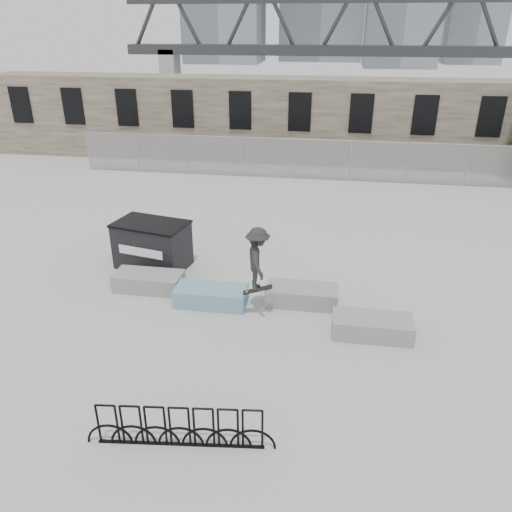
{
  "coord_description": "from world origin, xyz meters",
  "views": [
    {
      "loc": [
        1.88,
        -12.14,
        7.24
      ],
      "look_at": [
        -0.06,
        0.31,
        1.3
      ],
      "focal_mm": 35.0,
      "sensor_mm": 36.0,
      "label": 1
    }
  ],
  "objects": [
    {
      "name": "ground",
      "position": [
        0.0,
        0.0,
        0.0
      ],
      "size": [
        120.0,
        120.0,
        0.0
      ],
      "primitive_type": "plane",
      "color": "#A8A8A3",
      "rests_on": "ground"
    },
    {
      "name": "dumpster",
      "position": [
        -3.66,
        1.81,
        0.76
      ],
      "size": [
        2.52,
        1.84,
        1.5
      ],
      "rotation": [
        0.0,
        0.0,
        -0.21
      ],
      "color": "black",
      "rests_on": "ground"
    },
    {
      "name": "skateboarder",
      "position": [
        0.14,
        -0.69,
        1.68
      ],
      "size": [
        0.92,
        1.25,
        1.88
      ],
      "rotation": [
        0.0,
        0.0,
        1.84
      ],
      "color": "#252427",
      "rests_on": "ground"
    },
    {
      "name": "planter_center_right",
      "position": [
        1.28,
        0.14,
        0.28
      ],
      "size": [
        2.0,
        0.9,
        0.52
      ],
      "color": "gray",
      "rests_on": "ground"
    },
    {
      "name": "planter_offset",
      "position": [
        3.15,
        -1.18,
        0.28
      ],
      "size": [
        2.0,
        0.9,
        0.52
      ],
      "color": "gray",
      "rests_on": "ground"
    },
    {
      "name": "truss_bridge",
      "position": [
        10.0,
        55.0,
        4.13
      ],
      "size": [
        70.0,
        3.0,
        9.8
      ],
      "color": "#2D3033",
      "rests_on": "ground"
    },
    {
      "name": "chainlink_fence",
      "position": [
        -0.0,
        12.5,
        1.04
      ],
      "size": [
        22.06,
        0.06,
        2.02
      ],
      "color": "gray",
      "rests_on": "ground"
    },
    {
      "name": "planter_far_left",
      "position": [
        -3.27,
        0.27,
        0.28
      ],
      "size": [
        2.0,
        0.9,
        0.52
      ],
      "color": "gray",
      "rests_on": "ground"
    },
    {
      "name": "stone_wall",
      "position": [
        0.0,
        16.24,
        2.26
      ],
      "size": [
        36.0,
        2.58,
        4.5
      ],
      "color": "brown",
      "rests_on": "ground"
    },
    {
      "name": "planter_center_left",
      "position": [
        -1.24,
        -0.3,
        0.28
      ],
      "size": [
        2.0,
        0.9,
        0.52
      ],
      "color": "teal",
      "rests_on": "ground"
    },
    {
      "name": "bike_rack",
      "position": [
        -0.59,
        -5.45,
        0.44
      ],
      "size": [
        3.57,
        0.43,
        0.9
      ],
      "rotation": [
        0.0,
        0.0,
        0.11
      ],
      "color": "black",
      "rests_on": "ground"
    }
  ]
}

